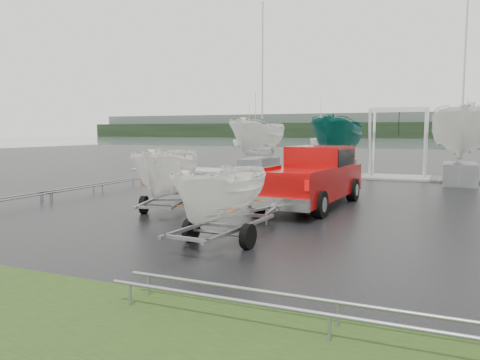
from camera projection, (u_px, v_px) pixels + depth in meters
ground_plane at (280, 209)px, 16.66m from camera, size 120.00×120.00×0.00m
lake at (419, 143)px, 107.81m from camera, size 300.00×300.00×0.00m
grass_verge at (30, 326)px, 6.63m from camera, size 40.00×40.00×0.00m
dock at (348, 176)px, 28.51m from camera, size 30.00×3.00×0.12m
treeline at (429, 130)px, 171.30m from camera, size 300.00×8.00×6.00m
far_hill at (430, 125)px, 178.38m from camera, size 300.00×6.00×10.00m
pickup_truck at (313, 175)px, 17.42m from camera, size 2.79×6.70×2.18m
trailer_hitched at (222, 149)px, 11.29m from camera, size 1.82×3.68×4.28m
trailer_parked at (168, 132)px, 15.53m from camera, size 2.14×3.79×5.02m
boat_hoist at (398, 133)px, 27.11m from camera, size 3.30×2.18×4.12m
keelboat_0 at (259, 115)px, 28.32m from camera, size 2.35×3.20×10.52m
keelboat_1 at (340, 111)px, 26.56m from camera, size 2.45×3.20×7.62m
keelboat_2 at (463, 96)px, 23.79m from camera, size 2.86×3.20×11.05m
mast_rack_0 at (98, 185)px, 21.12m from camera, size 0.56×6.50×0.06m
mast_rack_2 at (334, 309)px, 6.37m from camera, size 7.00×0.56×0.06m
moored_boat_0 at (255, 151)px, 63.75m from camera, size 2.20×2.26×10.88m
moored_boat_1 at (320, 148)px, 74.28m from camera, size 3.82×3.87×11.85m
moored_boat_4 at (249, 146)px, 84.95m from camera, size 2.94×2.90×11.02m
moored_boat_5 at (465, 148)px, 76.56m from camera, size 2.34×2.40×11.10m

